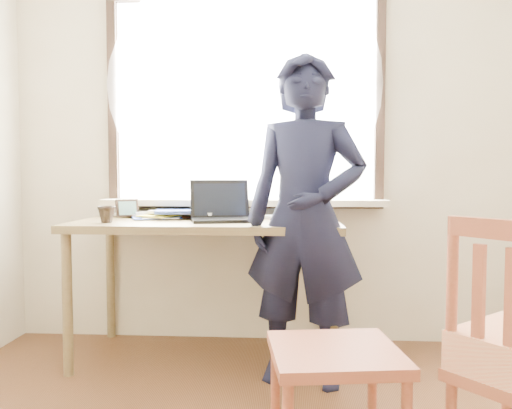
# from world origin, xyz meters

# --- Properties ---
(room_shell) EXTENTS (3.52, 4.02, 2.61)m
(room_shell) POSITION_xyz_m (-0.02, 0.20, 1.64)
(room_shell) COLOR beige
(room_shell) RESTS_ON ground
(desk) EXTENTS (1.56, 0.78, 0.84)m
(desk) POSITION_xyz_m (-0.39, 1.63, 0.75)
(desk) COLOR brown
(desk) RESTS_ON ground
(laptop) EXTENTS (0.42, 0.37, 0.24)m
(laptop) POSITION_xyz_m (-0.31, 1.60, 0.89)
(laptop) COLOR black
(laptop) RESTS_ON desk
(mug_white) EXTENTS (0.16, 0.16, 0.10)m
(mug_white) POSITION_xyz_m (-0.44, 1.78, 0.89)
(mug_white) COLOR white
(mug_white) RESTS_ON desk
(mug_dark) EXTENTS (0.10, 0.10, 0.09)m
(mug_dark) POSITION_xyz_m (-0.94, 1.44, 0.88)
(mug_dark) COLOR black
(mug_dark) RESTS_ON desk
(mouse) EXTENTS (0.09, 0.06, 0.03)m
(mouse) POSITION_xyz_m (0.03, 1.53, 0.85)
(mouse) COLOR black
(mouse) RESTS_ON desk
(desk_clutter) EXTENTS (0.82, 0.56, 0.05)m
(desk_clutter) POSITION_xyz_m (-0.66, 1.85, 0.86)
(desk_clutter) COLOR white
(desk_clutter) RESTS_ON desk
(book_a) EXTENTS (0.21, 0.26, 0.02)m
(book_a) POSITION_xyz_m (-0.84, 1.84, 0.85)
(book_a) COLOR white
(book_a) RESTS_ON desk
(book_b) EXTENTS (0.31, 0.33, 0.02)m
(book_b) POSITION_xyz_m (-0.03, 1.86, 0.85)
(book_b) COLOR white
(book_b) RESTS_ON desk
(picture_frame) EXTENTS (0.12, 0.09, 0.11)m
(picture_frame) POSITION_xyz_m (-0.92, 1.73, 0.89)
(picture_frame) COLOR black
(picture_frame) RESTS_ON desk
(work_chair) EXTENTS (0.52, 0.50, 0.47)m
(work_chair) POSITION_xyz_m (0.26, 0.48, 0.40)
(work_chair) COLOR #9E4F33
(work_chair) RESTS_ON ground
(person) EXTENTS (0.71, 0.54, 1.75)m
(person) POSITION_xyz_m (0.18, 1.31, 0.87)
(person) COLOR black
(person) RESTS_ON ground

